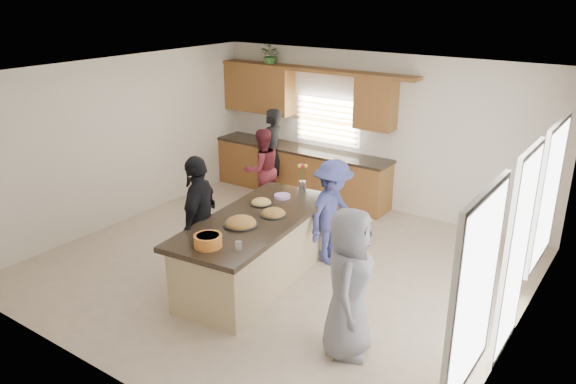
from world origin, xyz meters
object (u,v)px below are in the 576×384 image
Objects in this scene: island at (255,251)px; salad_bowl at (208,240)px; woman_right_back at (333,212)px; woman_right_front at (349,284)px; woman_left_front at (200,219)px; woman_left_back at (272,153)px; woman_left_mid at (262,169)px.

salad_bowl is (0.09, -1.01, 0.58)m from island.
woman_right_front reaches higher than woman_right_back.
woman_left_back is at bearing 176.52° from woman_left_front.
woman_left_back reaches higher than salad_bowl.
salad_bowl is at bearing 20.36° from woman_left_back.
woman_left_back is 0.96× the size of woman_left_front.
salad_bowl is at bearing 80.47° from woman_right_front.
woman_left_mid is at bearing 16.10° from woman_left_back.
woman_right_front is at bearing 39.74° from woman_left_back.
woman_left_back is (-1.93, 3.88, -0.18)m from salad_bowl.
woman_left_front is at bearing 139.48° from salad_bowl.
woman_right_back is (2.13, -1.09, 0.04)m from woman_left_mid.
woman_left_mid is at bearing 117.35° from salad_bowl.
island is 8.34× the size of salad_bowl.
woman_left_mid is 0.87× the size of woman_right_front.
woman_left_front is (1.18, -3.23, 0.04)m from woman_left_back.
woman_left_mid reaches higher than salad_bowl.
woman_left_mid is (0.27, -0.66, -0.11)m from woman_left_back.
island is at bearing 26.55° from woman_left_back.
woman_left_back is 5.11m from woman_right_front.
woman_right_back is at bearing 87.81° from woman_left_mid.
woman_left_back is 1.14× the size of woman_left_mid.
woman_left_back is 1.09× the size of woman_right_back.
woman_left_mid reaches higher than island.
woman_left_front reaches higher than island.
salad_bowl is at bearing 25.97° from woman_left_front.
woman_left_mid is 0.95× the size of woman_right_back.
woman_left_front reaches higher than salad_bowl.
woman_right_back is (2.40, -1.76, -0.07)m from woman_left_back.
island is 1.87× the size of woman_left_mid.
woman_left_mid is at bearing 65.76° from woman_right_back.
woman_left_back is 2.97m from woman_right_back.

